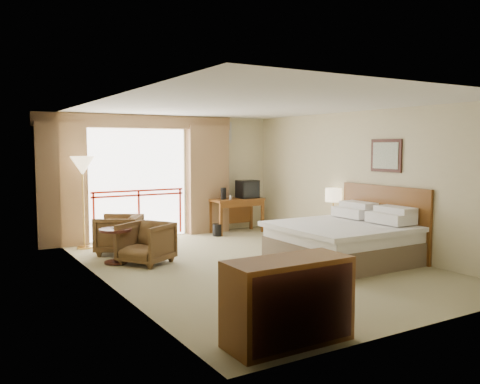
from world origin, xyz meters
TOP-DOWN VIEW (x-y plane):
  - floor at (0.00, 0.00)m, footprint 7.00×7.00m
  - ceiling at (0.00, 0.00)m, footprint 7.00×7.00m
  - wall_back at (0.00, 3.50)m, footprint 5.00×0.00m
  - wall_front at (0.00, -3.50)m, footprint 5.00×0.00m
  - wall_left at (-2.50, 0.00)m, footprint 0.00×7.00m
  - wall_right at (2.50, 0.00)m, footprint 0.00×7.00m
  - balcony_door at (-0.80, 3.48)m, footprint 2.40×0.00m
  - balcony_railing at (-0.80, 3.46)m, footprint 2.09×0.03m
  - curtain_left at (-2.45, 3.35)m, footprint 1.00×0.26m
  - curtain_right at (0.85, 3.35)m, footprint 1.00×0.26m
  - valance at (-0.80, 3.38)m, footprint 4.40×0.22m
  - hvac_vent at (1.30, 3.47)m, footprint 0.50×0.04m
  - bed at (1.50, -0.60)m, footprint 2.13×2.06m
  - headboard at (2.46, -0.60)m, footprint 0.06×2.10m
  - framed_art at (2.47, -0.60)m, footprint 0.04×0.72m
  - nightstand at (2.38, 0.66)m, footprint 0.41×0.48m
  - table_lamp at (2.38, 0.71)m, footprint 0.33×0.33m
  - phone at (2.33, 0.51)m, footprint 0.23×0.21m
  - desk at (1.42, 3.04)m, footprint 1.23×0.59m
  - tv at (1.72, 2.98)m, footprint 0.47×0.37m
  - coffee_maker at (1.07, 2.98)m, footprint 0.16×0.16m
  - cup at (1.22, 2.93)m, footprint 0.09×0.09m
  - wastebasket at (0.80, 2.79)m, footprint 0.25×0.25m
  - armchair_far at (-1.69, 2.09)m, footprint 1.10×1.09m
  - armchair_near at (-1.55, 1.02)m, footprint 1.08×1.07m
  - side_table at (-1.99, 1.31)m, footprint 0.55×0.55m
  - book at (-1.99, 1.31)m, footprint 0.22×0.24m
  - floor_lamp at (-2.13, 2.93)m, footprint 0.47×0.47m
  - dresser at (-1.57, -3.11)m, footprint 1.32×0.56m

SIDE VIEW (x-z plane):
  - floor at x=0.00m, z-range 0.00..0.00m
  - armchair_far at x=-1.69m, z-range -0.37..0.37m
  - armchair_near at x=-1.55m, z-range -0.36..0.36m
  - wastebasket at x=0.80m, z-range 0.00..0.27m
  - nightstand at x=2.38m, z-range 0.00..0.56m
  - bed at x=1.50m, z-range -0.11..0.86m
  - side_table at x=-1.99m, z-range 0.11..0.71m
  - dresser at x=-1.57m, z-range 0.00..0.88m
  - phone at x=2.33m, z-range 0.56..0.64m
  - book at x=-1.99m, z-range 0.60..0.62m
  - desk at x=1.42m, z-range 0.22..1.02m
  - headboard at x=2.46m, z-range 0.00..1.30m
  - balcony_railing at x=-0.80m, z-range 0.30..1.32m
  - cup at x=1.22m, z-range 0.80..0.89m
  - coffee_maker at x=1.07m, z-range 0.80..1.07m
  - tv at x=1.72m, z-range 0.80..1.22m
  - table_lamp at x=2.38m, z-range 0.72..1.31m
  - balcony_door at x=-0.80m, z-range 0.00..2.40m
  - curtain_left at x=-2.45m, z-range 0.00..2.50m
  - curtain_right at x=0.85m, z-range 0.00..2.50m
  - wall_left at x=-2.50m, z-range -2.15..4.85m
  - wall_right at x=2.50m, z-range -2.15..4.85m
  - wall_back at x=0.00m, z-range -1.15..3.85m
  - wall_front at x=0.00m, z-range -1.15..3.85m
  - floor_lamp at x=-2.13m, z-range 0.66..2.48m
  - framed_art at x=2.47m, z-range 1.55..2.15m
  - hvac_vent at x=1.30m, z-range 2.10..2.60m
  - valance at x=-0.80m, z-range 2.41..2.69m
  - ceiling at x=0.00m, z-range 2.70..2.70m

